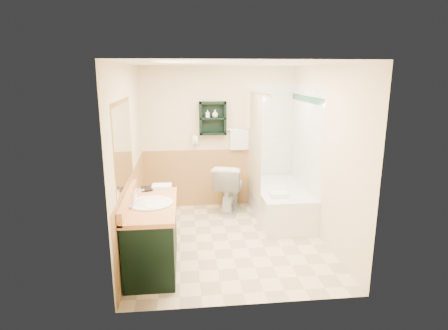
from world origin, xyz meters
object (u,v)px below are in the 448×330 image
vanity (152,235)px  bathtub (281,203)px  wall_shelf (213,118)px  hair_dryer (195,139)px  soap_bottle_b (215,114)px  soap_bottle_a (208,116)px  toilet (229,187)px  vanity_book (141,183)px

vanity → bathtub: (1.92, 1.31, -0.14)m
wall_shelf → hair_dryer: wall_shelf is taller
hair_dryer → bathtub: bearing=-28.7°
hair_dryer → soap_bottle_b: (0.34, -0.03, 0.41)m
wall_shelf → vanity: size_ratio=0.44×
soap_bottle_a → soap_bottle_b: bearing=0.0°
wall_shelf → soap_bottle_b: 0.08m
vanity → toilet: (1.15, 1.79, 0.00)m
toilet → vanity_book: (-1.32, -1.24, 0.50)m
bathtub → soap_bottle_b: bearing=144.8°
vanity_book → soap_bottle_b: soap_bottle_b is taller
vanity → vanity_book: (-0.17, 0.55, 0.50)m
soap_bottle_b → toilet: bearing=-44.2°
wall_shelf → vanity_book: 1.92m
soap_bottle_a → soap_bottle_b: (0.12, 0.00, 0.02)m
wall_shelf → toilet: size_ratio=0.67×
hair_dryer → vanity: hair_dryer is taller
hair_dryer → wall_shelf: bearing=-4.8°
hair_dryer → toilet: hair_dryer is taller
vanity → bathtub: vanity is taller
vanity_book → bathtub: bearing=13.6°
toilet → soap_bottle_a: size_ratio=6.47×
hair_dryer → bathtub: hair_dryer is taller
hair_dryer → toilet: bearing=-23.6°
wall_shelf → vanity: 2.48m
toilet → soap_bottle_b: (-0.22, 0.21, 1.21)m
bathtub → soap_bottle_a: soap_bottle_a is taller
soap_bottle_b → hair_dryer: bearing=174.9°
vanity → bathtub: bearing=34.3°
vanity → vanity_book: bearing=106.7°
wall_shelf → soap_bottle_a: bearing=-176.7°
vanity → soap_bottle_a: 2.47m
hair_dryer → soap_bottle_a: 0.45m
wall_shelf → vanity_book: size_ratio=2.73×
soap_bottle_a → vanity_book: bearing=-123.8°
vanity_book → soap_bottle_b: (1.10, 1.45, 0.71)m
toilet → soap_bottle_b: size_ratio=6.52×
vanity_book → soap_bottle_b: 1.96m
vanity_book → soap_bottle_b: size_ratio=1.59×
vanity → soap_bottle_b: (0.93, 2.00, 1.21)m
wall_shelf → soap_bottle_a: size_ratio=4.32×
vanity → hair_dryer: bearing=73.7°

